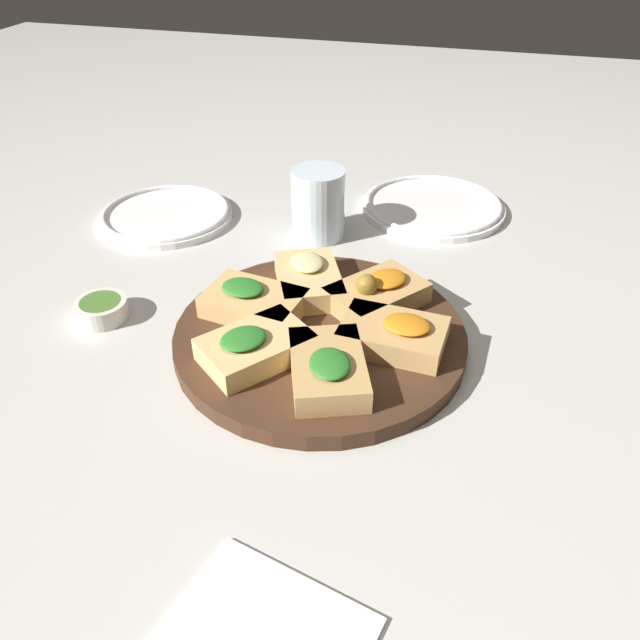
{
  "coord_description": "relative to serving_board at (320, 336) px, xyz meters",
  "views": [
    {
      "loc": [
        0.15,
        -0.54,
        0.44
      ],
      "look_at": [
        0.0,
        0.0,
        0.03
      ],
      "focal_mm": 35.0,
      "sensor_mm": 36.0,
      "label": 1
    }
  ],
  "objects": [
    {
      "name": "ground_plane",
      "position": [
        0.0,
        0.0,
        -0.01
      ],
      "size": [
        3.0,
        3.0,
        0.0
      ],
      "primitive_type": "plane",
      "color": "beige"
    },
    {
      "name": "serving_board",
      "position": [
        0.0,
        0.0,
        0.0
      ],
      "size": [
        0.33,
        0.33,
        0.02
      ],
      "primitive_type": "cylinder",
      "color": "#422819",
      "rests_on": "ground_plane"
    },
    {
      "name": "focaccia_slice_0",
      "position": [
        -0.04,
        0.08,
        0.02
      ],
      "size": [
        0.11,
        0.13,
        0.04
      ],
      "color": "#DBB775",
      "rests_on": "serving_board"
    },
    {
      "name": "focaccia_slice_1",
      "position": [
        -0.08,
        0.01,
        0.02
      ],
      "size": [
        0.12,
        0.09,
        0.04
      ],
      "color": "tan",
      "rests_on": "serving_board"
    },
    {
      "name": "focaccia_slice_2",
      "position": [
        -0.05,
        -0.07,
        0.02
      ],
      "size": [
        0.13,
        0.13,
        0.04
      ],
      "color": "#DBB775",
      "rests_on": "serving_board"
    },
    {
      "name": "focaccia_slice_3",
      "position": [
        0.03,
        -0.08,
        0.02
      ],
      "size": [
        0.11,
        0.13,
        0.04
      ],
      "color": "tan",
      "rests_on": "serving_board"
    },
    {
      "name": "focaccia_slice_4",
      "position": [
        0.08,
        -0.01,
        0.02
      ],
      "size": [
        0.12,
        0.08,
        0.04
      ],
      "color": "tan",
      "rests_on": "serving_board"
    },
    {
      "name": "focaccia_slice_5",
      "position": [
        0.05,
        0.07,
        0.03
      ],
      "size": [
        0.13,
        0.13,
        0.05
      ],
      "color": "tan",
      "rests_on": "serving_board"
    },
    {
      "name": "plate_left",
      "position": [
        -0.31,
        0.24,
        -0.0
      ],
      "size": [
        0.2,
        0.2,
        0.02
      ],
      "color": "white",
      "rests_on": "ground_plane"
    },
    {
      "name": "plate_right",
      "position": [
        0.08,
        0.38,
        -0.0
      ],
      "size": [
        0.22,
        0.22,
        0.02
      ],
      "color": "white",
      "rests_on": "ground_plane"
    },
    {
      "name": "water_glass",
      "position": [
        -0.07,
        0.25,
        0.04
      ],
      "size": [
        0.08,
        0.08,
        0.1
      ],
      "primitive_type": "cylinder",
      "color": "silver",
      "rests_on": "ground_plane"
    },
    {
      "name": "dipping_bowl",
      "position": [
        -0.26,
        -0.02,
        0.0
      ],
      "size": [
        0.06,
        0.06,
        0.02
      ],
      "color": "silver",
      "rests_on": "ground_plane"
    }
  ]
}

